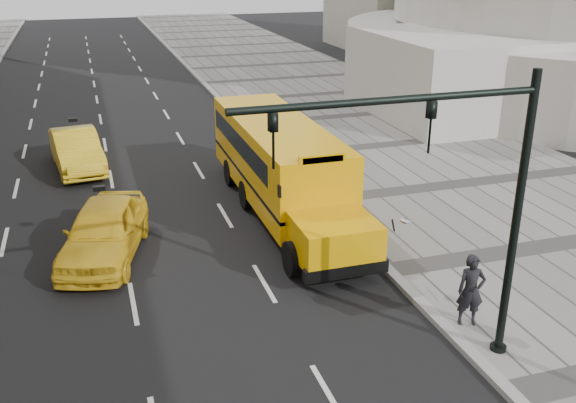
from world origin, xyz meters
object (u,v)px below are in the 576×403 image
object	(u,v)px
taxi_far	(77,150)
pedestrian	(471,290)
traffic_signal	(460,191)
school_bus	(279,160)
taxi_near	(104,231)

from	to	relation	value
taxi_far	pedestrian	world-z (taller)	pedestrian
pedestrian	traffic_signal	world-z (taller)	traffic_signal
school_bus	pedestrian	distance (m)	9.01
taxi_near	school_bus	bearing A→B (deg)	35.62
taxi_far	taxi_near	bearing A→B (deg)	-92.66
school_bus	pedestrian	world-z (taller)	school_bus
school_bus	taxi_near	world-z (taller)	school_bus
taxi_near	pedestrian	size ratio (longest dim) A/B	2.75
taxi_near	pedestrian	bearing A→B (deg)	-23.48
taxi_far	pedestrian	bearing A→B (deg)	-67.43
taxi_near	traffic_signal	xyz separation A→B (m)	(6.70, -7.74, 3.26)
taxi_far	pedestrian	size ratio (longest dim) A/B	2.75
taxi_near	traffic_signal	distance (m)	10.74
school_bus	taxi_far	bearing A→B (deg)	135.66
taxi_far	pedestrian	xyz separation A→B (m)	(8.73, -15.28, 0.23)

